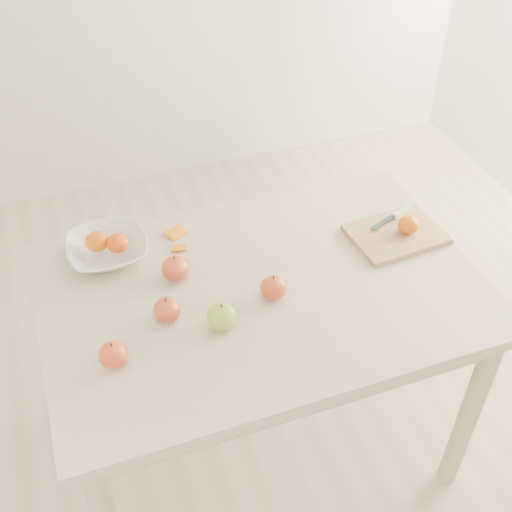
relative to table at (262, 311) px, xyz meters
name	(u,v)px	position (x,y,z in m)	size (l,w,h in m)	color
ground	(261,440)	(0.00, 0.00, -0.65)	(3.50, 3.50, 0.00)	#C6B293
table	(262,311)	(0.00, 0.00, 0.00)	(1.20, 0.80, 0.75)	beige
cutting_board	(396,234)	(0.45, 0.06, 0.11)	(0.27, 0.20, 0.02)	tan
board_tangerine	(408,225)	(0.48, 0.05, 0.14)	(0.06, 0.06, 0.05)	#D76907
fruit_bowl	(108,249)	(-0.37, 0.27, 0.13)	(0.23, 0.23, 0.06)	silver
bowl_tangerine_near	(97,242)	(-0.40, 0.28, 0.16)	(0.07, 0.07, 0.06)	#C94D07
bowl_tangerine_far	(118,243)	(-0.34, 0.25, 0.16)	(0.06, 0.06, 0.06)	#D74707
orange_peel_a	(177,234)	(-0.16, 0.30, 0.10)	(0.06, 0.04, 0.00)	orange
orange_peel_b	(179,248)	(-0.18, 0.23, 0.10)	(0.04, 0.04, 0.00)	#C55A0D
paring_knife	(399,213)	(0.50, 0.14, 0.12)	(0.17, 0.07, 0.01)	white
apple_green	(222,316)	(-0.15, -0.10, 0.13)	(0.08, 0.08, 0.07)	#5B8721
apple_red_e	(273,287)	(0.01, -0.05, 0.13)	(0.07, 0.07, 0.07)	maroon
apple_red_d	(113,355)	(-0.43, -0.13, 0.13)	(0.07, 0.07, 0.06)	maroon
apple_red_a	(175,268)	(-0.21, 0.11, 0.13)	(0.08, 0.08, 0.07)	maroon
apple_red_b	(167,310)	(-0.27, -0.03, 0.13)	(0.07, 0.07, 0.06)	maroon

